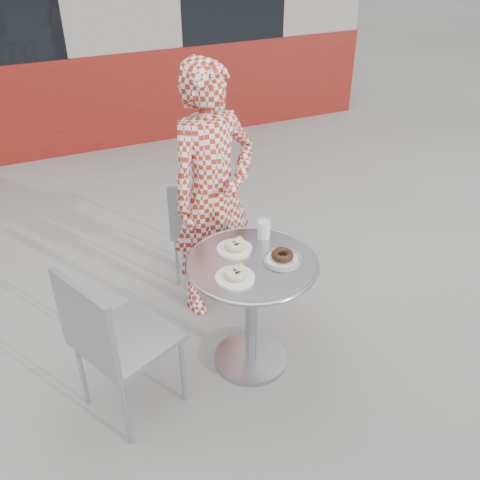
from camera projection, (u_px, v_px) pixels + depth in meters
name	position (u px, v px, depth m)	size (l,w,h in m)	color
ground	(258.00, 363.00, 3.21)	(60.00, 60.00, 0.00)	#9C9994
bistro_table	(252.00, 288.00, 2.93)	(0.72, 0.72, 0.73)	#B1B1B6
chair_far	(201.00, 245.00, 3.84)	(0.50, 0.50, 0.79)	#9EA0A5
chair_left	(129.00, 366.00, 2.80)	(0.58, 0.58, 0.92)	#9EA0A5
seated_person	(213.00, 194.00, 3.28)	(0.60, 0.39, 1.64)	#9F2618
plate_far	(235.00, 246.00, 2.92)	(0.19, 0.19, 0.05)	white
plate_near	(235.00, 275.00, 2.70)	(0.20, 0.20, 0.05)	white
plate_checker	(282.00, 258.00, 2.84)	(0.21, 0.21, 0.05)	white
milk_cup	(264.00, 229.00, 3.01)	(0.08, 0.08, 0.12)	white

